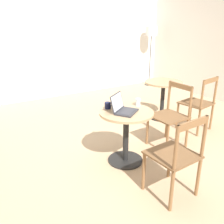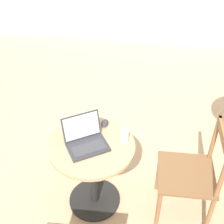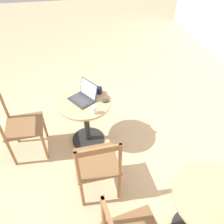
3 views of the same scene
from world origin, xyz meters
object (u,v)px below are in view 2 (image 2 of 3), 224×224
(mouse, at_px, (105,123))
(mug, at_px, (80,122))
(cafe_table_near, at_px, (93,163))
(laptop, at_px, (86,140))
(chair_near_right, at_px, (192,175))
(drinking_glass, at_px, (125,136))

(mouse, relative_size, mug, 0.87)
(cafe_table_near, bearing_deg, laptop, -175.04)
(cafe_table_near, relative_size, laptop, 1.77)
(cafe_table_near, relative_size, mug, 6.11)
(chair_near_right, bearing_deg, mouse, 163.53)
(mug, bearing_deg, laptop, -65.31)
(cafe_table_near, distance_m, drinking_glass, 0.37)
(laptop, relative_size, drinking_glass, 3.94)
(chair_near_right, height_order, mug, chair_near_right)
(mouse, distance_m, mug, 0.21)
(chair_near_right, xyz_separation_m, mug, (-0.95, 0.17, 0.28))
(cafe_table_near, xyz_separation_m, mouse, (0.06, 0.26, 0.22))
(cafe_table_near, distance_m, laptop, 0.25)
(chair_near_right, distance_m, mug, 1.00)
(chair_near_right, bearing_deg, laptop, -177.40)
(chair_near_right, height_order, mouse, chair_near_right)
(cafe_table_near, bearing_deg, mug, 124.10)
(mouse, relative_size, drinking_glass, 0.99)
(drinking_glass, bearing_deg, chair_near_right, -5.67)
(laptop, bearing_deg, drinking_glass, 17.89)
(mouse, distance_m, drinking_glass, 0.25)
(chair_near_right, xyz_separation_m, laptop, (-0.85, -0.04, 0.28))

